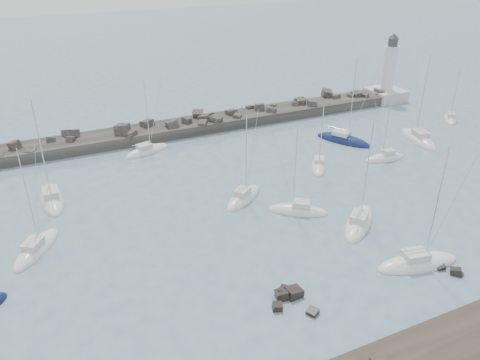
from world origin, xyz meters
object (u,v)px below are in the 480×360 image
object	(u,v)px
sailboat_1	(52,200)
sailboat_10	(418,139)
sailboat_8	(343,141)
lighthouse	(387,86)
sailboat_9	(385,159)
sailboat_14	(417,264)
sailboat_3	(37,249)
sailboat_4	(147,151)
sailboat_5	(298,211)
sailboat_7	(359,223)
sailboat_13	(244,198)
sailboat_12	(450,119)
sailboat_6	(319,167)

from	to	relation	value
sailboat_1	sailboat_10	size ratio (longest dim) A/B	0.95
sailboat_8	lighthouse	bearing A→B (deg)	35.29
sailboat_9	sailboat_10	distance (m)	11.10
sailboat_9	sailboat_14	bearing A→B (deg)	-123.04
sailboat_3	sailboat_4	xyz separation A→B (m)	(18.13, 21.36, 0.00)
sailboat_1	sailboat_5	xyz separation A→B (m)	(28.17, -16.15, -0.01)
sailboat_7	sailboat_1	bearing A→B (deg)	146.93
sailboat_5	sailboat_7	bearing A→B (deg)	-46.96
sailboat_7	sailboat_14	bearing A→B (deg)	-85.19
sailboat_5	sailboat_13	distance (m)	7.65
sailboat_1	sailboat_14	xyz separation A→B (m)	(34.18, -30.82, -0.01)
sailboat_3	sailboat_13	xyz separation A→B (m)	(25.97, 0.87, 0.02)
sailboat_12	sailboat_14	world-z (taller)	sailboat_14
sailboat_14	lighthouse	bearing A→B (deg)	53.26
sailboat_7	sailboat_8	distance (m)	26.42
lighthouse	sailboat_6	size ratio (longest dim) A/B	1.32
lighthouse	sailboat_12	distance (m)	15.87
lighthouse	sailboat_12	xyz separation A→B (m)	(2.99, -15.31, -2.95)
lighthouse	sailboat_3	size ratio (longest dim) A/B	1.11
lighthouse	sailboat_5	distance (m)	52.49
lighthouse	sailboat_14	xyz separation A→B (m)	(-35.16, -47.10, -2.95)
lighthouse	sailboat_6	world-z (taller)	lighthouse
lighthouse	sailboat_7	size ratio (longest dim) A/B	1.02
sailboat_12	sailboat_13	distance (m)	50.25
lighthouse	sailboat_1	distance (m)	71.29
sailboat_5	sailboat_6	world-z (taller)	sailboat_5
sailboat_6	sailboat_10	xyz separation A→B (m)	(21.54, 1.94, 0.02)
lighthouse	sailboat_14	world-z (taller)	lighthouse
sailboat_6	sailboat_12	size ratio (longest dim) A/B	1.03
sailboat_1	sailboat_13	distance (m)	25.48
sailboat_5	lighthouse	bearing A→B (deg)	38.22
sailboat_9	sailboat_14	xyz separation A→B (m)	(-14.76, -22.70, -0.00)
sailboat_12	sailboat_14	size ratio (longest dim) A/B	0.73
sailboat_5	sailboat_9	xyz separation A→B (m)	(20.77, 8.03, 0.01)
sailboat_1	sailboat_5	bearing A→B (deg)	-29.81
sailboat_1	sailboat_13	size ratio (longest dim) A/B	1.18
lighthouse	sailboat_10	distance (m)	23.02
sailboat_1	sailboat_8	xyz separation A→B (m)	(47.33, 0.70, -0.01)
sailboat_1	sailboat_9	distance (m)	49.61
sailboat_8	sailboat_4	bearing A→B (deg)	163.25
sailboat_3	sailboat_6	distance (m)	40.73
sailboat_1	sailboat_8	bearing A→B (deg)	0.84
sailboat_5	sailboat_6	size ratio (longest dim) A/B	1.11
sailboat_1	sailboat_12	xyz separation A→B (m)	(72.33, 0.97, -0.02)
sailboat_1	sailboat_6	xyz separation A→B (m)	(37.81, -6.19, -0.02)
sailboat_3	sailboat_4	distance (m)	28.02
sailboat_9	sailboat_10	xyz separation A→B (m)	(10.40, 3.87, 0.01)
sailboat_7	sailboat_8	xyz separation A→B (m)	(13.91, 22.46, -0.00)
sailboat_1	sailboat_6	size ratio (longest dim) A/B	1.35
lighthouse	sailboat_7	xyz separation A→B (m)	(-35.93, -38.04, -2.94)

